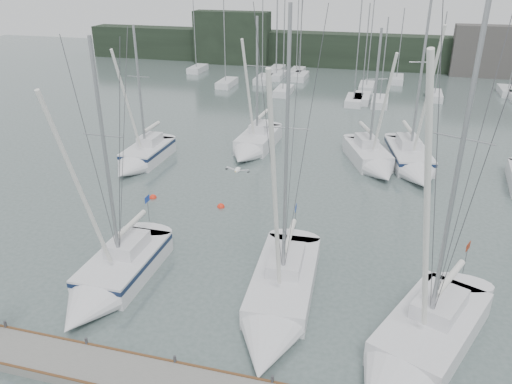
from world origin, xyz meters
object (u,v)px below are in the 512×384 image
sailboat_near_center (277,308)px  sailboat_mid_c (373,161)px  sailboat_near_left (109,281)px  sailboat_mid_d (413,163)px  buoy_c (153,198)px  sailboat_mid_b (253,146)px  buoy_a (221,207)px  sailboat_near_right (413,354)px  sailboat_mid_a (141,158)px

sailboat_near_center → sailboat_mid_c: sailboat_near_center is taller
sailboat_near_left → sailboat_mid_d: size_ratio=0.96×
sailboat_mid_d → buoy_c: 20.08m
sailboat_near_center → sailboat_mid_c: (3.22, 19.83, 0.10)m
sailboat_near_left → sailboat_mid_b: size_ratio=1.10×
sailboat_near_left → sailboat_mid_d: bearing=54.3°
sailboat_near_center → buoy_c: sailboat_near_center is taller
sailboat_mid_b → buoy_a: size_ratio=23.48×
sailboat_near_left → sailboat_mid_c: sailboat_near_left is taller
sailboat_near_center → sailboat_mid_d: bearing=69.4°
sailboat_mid_d → buoy_a: bearing=-153.0°
sailboat_mid_b → sailboat_near_right: bearing=-57.1°
sailboat_near_left → sailboat_near_center: bearing=1.9°
buoy_c → sailboat_near_center: bearing=-42.3°
sailboat_near_right → sailboat_mid_c: size_ratio=1.38×
buoy_a → sailboat_mid_a: bearing=147.8°
sailboat_mid_c → sailboat_mid_d: bearing=-16.6°
sailboat_mid_a → buoy_c: size_ratio=23.54×
sailboat_mid_b → sailboat_near_left: bearing=-91.2°
sailboat_near_left → sailboat_near_right: sailboat_near_right is taller
sailboat_near_center → sailboat_mid_d: (6.26, 20.10, 0.14)m
sailboat_mid_a → buoy_c: bearing=-55.4°
sailboat_mid_d → buoy_c: sailboat_mid_d is taller
sailboat_near_center → sailboat_mid_b: sailboat_near_center is taller
sailboat_mid_c → buoy_c: size_ratio=23.10×
sailboat_near_left → sailboat_near_center: 8.47m
buoy_a → sailboat_near_left: bearing=-102.5°
buoy_c → buoy_a: bearing=-1.3°
sailboat_near_left → sailboat_mid_a: (-6.34, 15.78, 0.04)m
sailboat_near_center → sailboat_mid_a: bearing=130.3°
sailboat_near_center → buoy_a: bearing=118.2°
sailboat_near_center → sailboat_near_right: bearing=-17.7°
sailboat_near_center → sailboat_mid_b: bearing=105.1°
sailboat_mid_b → sailboat_mid_a: bearing=-142.8°
sailboat_mid_a → sailboat_mid_c: size_ratio=1.02×
sailboat_near_right → sailboat_mid_d: bearing=113.1°
sailboat_mid_a → sailboat_mid_d: bearing=12.7°
sailboat_mid_a → sailboat_mid_d: 21.55m
sailboat_mid_d → sailboat_mid_a: bearing=-179.6°
sailboat_mid_b → buoy_c: 11.51m
sailboat_mid_c → buoy_a: (-9.39, -9.74, -0.60)m
sailboat_near_left → sailboat_mid_a: 17.00m
sailboat_mid_b → buoy_c: (-4.26, -10.68, -0.60)m
sailboat_near_center → sailboat_near_left: bearing=178.4°
sailboat_mid_b → sailboat_mid_d: sailboat_mid_d is taller
sailboat_near_left → sailboat_mid_c: size_ratio=1.15×
sailboat_near_right → buoy_a: size_ratio=31.09×
buoy_a → sailboat_mid_d: bearing=38.8°
sailboat_near_left → sailboat_mid_c: 23.24m
sailboat_near_left → sailboat_mid_a: bearing=112.1°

